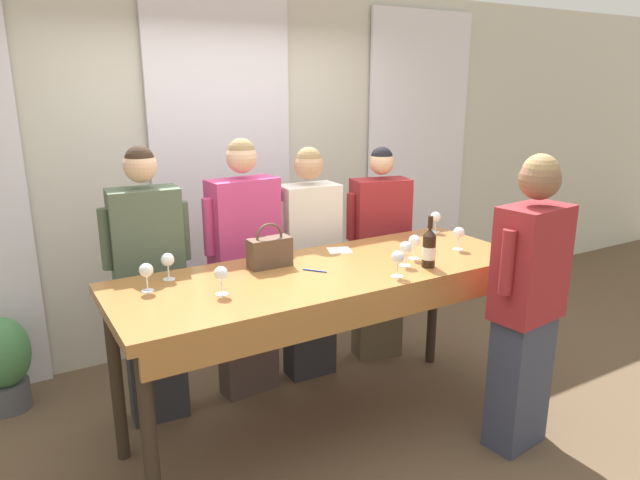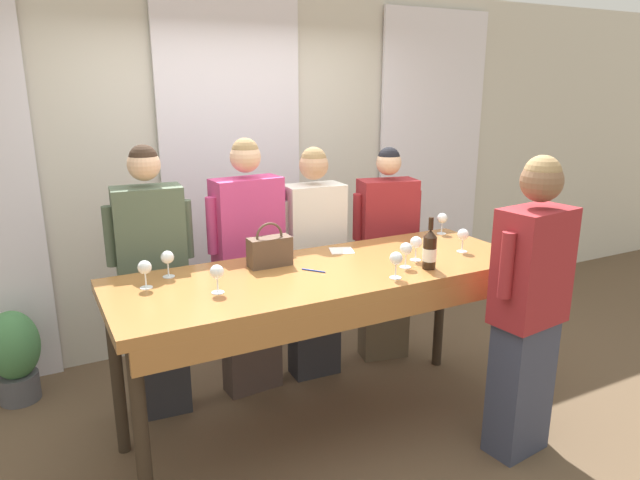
# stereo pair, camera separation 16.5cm
# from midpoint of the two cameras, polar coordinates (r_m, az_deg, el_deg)

# --- Properties ---
(ground_plane) EXTENTS (18.00, 18.00, 0.00)m
(ground_plane) POSITION_cam_midpoint_polar(r_m,az_deg,el_deg) (3.70, -0.63, -18.33)
(ground_plane) COLOR brown
(wall_back) EXTENTS (12.00, 0.06, 2.80)m
(wall_back) POSITION_cam_midpoint_polar(r_m,az_deg,el_deg) (4.59, -10.88, 6.94)
(wall_back) COLOR beige
(wall_back) RESTS_ON ground_plane
(curtain_panel_center) EXTENTS (1.13, 0.03, 2.69)m
(curtain_panel_center) POSITION_cam_midpoint_polar(r_m,az_deg,el_deg) (4.54, -10.56, 6.15)
(curtain_panel_center) COLOR white
(curtain_panel_center) RESTS_ON ground_plane
(curtain_panel_right) EXTENTS (1.13, 0.03, 2.69)m
(curtain_panel_right) POSITION_cam_midpoint_polar(r_m,az_deg,el_deg) (5.51, 8.89, 7.82)
(curtain_panel_right) COLOR white
(curtain_panel_right) RESTS_ON ground_plane
(tasting_bar) EXTENTS (2.43, 0.86, 1.04)m
(tasting_bar) POSITION_cam_midpoint_polar(r_m,az_deg,el_deg) (3.26, -0.48, -4.68)
(tasting_bar) COLOR #9E6633
(tasting_bar) RESTS_ON ground_plane
(wine_bottle) EXTENTS (0.08, 0.08, 0.30)m
(wine_bottle) POSITION_cam_midpoint_polar(r_m,az_deg,el_deg) (3.29, 9.45, -0.82)
(wine_bottle) COLOR black
(wine_bottle) RESTS_ON tasting_bar
(handbag) EXTENTS (0.25, 0.11, 0.26)m
(handbag) POSITION_cam_midpoint_polar(r_m,az_deg,el_deg) (3.28, -6.49, -1.14)
(handbag) COLOR brown
(handbag) RESTS_ON tasting_bar
(wine_glass_front_left) EXTENTS (0.07, 0.07, 0.15)m
(wine_glass_front_left) POSITION_cam_midpoint_polar(r_m,az_deg,el_deg) (3.67, 12.47, 0.64)
(wine_glass_front_left) COLOR white
(wine_glass_front_left) RESTS_ON tasting_bar
(wine_glass_front_mid) EXTENTS (0.07, 0.07, 0.15)m
(wine_glass_front_mid) POSITION_cam_midpoint_polar(r_m,az_deg,el_deg) (4.08, 10.35, 2.21)
(wine_glass_front_mid) COLOR white
(wine_glass_front_mid) RESTS_ON tasting_bar
(wine_glass_front_right) EXTENTS (0.07, 0.07, 0.15)m
(wine_glass_front_right) POSITION_cam_midpoint_polar(r_m,az_deg,el_deg) (3.43, 8.07, -0.20)
(wine_glass_front_right) COLOR white
(wine_glass_front_right) RESTS_ON tasting_bar
(wine_glass_center_left) EXTENTS (0.07, 0.07, 0.15)m
(wine_glass_center_left) POSITION_cam_midpoint_polar(r_m,az_deg,el_deg) (3.29, 7.15, -0.84)
(wine_glass_center_left) COLOR white
(wine_glass_center_left) RESTS_ON tasting_bar
(wine_glass_center_mid) EXTENTS (0.07, 0.07, 0.15)m
(wine_glass_center_mid) POSITION_cam_midpoint_polar(r_m,az_deg,el_deg) (3.17, -16.44, -2.01)
(wine_glass_center_mid) COLOR white
(wine_glass_center_mid) RESTS_ON tasting_bar
(wine_glass_center_right) EXTENTS (0.07, 0.07, 0.15)m
(wine_glass_center_right) POSITION_cam_midpoint_polar(r_m,az_deg,el_deg) (2.88, -11.50, -3.41)
(wine_glass_center_right) COLOR white
(wine_glass_center_right) RESTS_ON tasting_bar
(wine_glass_back_left) EXTENTS (0.07, 0.07, 0.15)m
(wine_glass_back_left) POSITION_cam_midpoint_polar(r_m,az_deg,el_deg) (3.10, 6.27, -1.82)
(wine_glass_back_left) COLOR white
(wine_glass_back_left) RESTS_ON tasting_bar
(wine_glass_back_mid) EXTENTS (0.07, 0.07, 0.15)m
(wine_glass_back_mid) POSITION_cam_midpoint_polar(r_m,az_deg,el_deg) (3.02, -18.49, -3.00)
(wine_glass_back_mid) COLOR white
(wine_glass_back_mid) RESTS_ON tasting_bar
(napkin) EXTENTS (0.18, 0.18, 0.00)m
(napkin) POSITION_cam_midpoint_polar(r_m,az_deg,el_deg) (3.59, 0.62, -1.05)
(napkin) COLOR white
(napkin) RESTS_ON tasting_bar
(pen) EXTENTS (0.10, 0.12, 0.01)m
(pen) POSITION_cam_midpoint_polar(r_m,az_deg,el_deg) (3.20, -2.01, -3.10)
(pen) COLOR #193399
(pen) RESTS_ON tasting_bar
(guest_olive_jacket) EXTENTS (0.52, 0.26, 1.72)m
(guest_olive_jacket) POSITION_cam_midpoint_polar(r_m,az_deg,el_deg) (3.61, -17.89, -4.40)
(guest_olive_jacket) COLOR #28282D
(guest_olive_jacket) RESTS_ON ground_plane
(guest_pink_top) EXTENTS (0.56, 0.24, 1.73)m
(guest_pink_top) POSITION_cam_midpoint_polar(r_m,az_deg,el_deg) (3.77, -8.71, -2.78)
(guest_pink_top) COLOR #473833
(guest_pink_top) RESTS_ON ground_plane
(guest_cream_sweater) EXTENTS (0.51, 0.25, 1.65)m
(guest_cream_sweater) POSITION_cam_midpoint_polar(r_m,az_deg,el_deg) (3.98, -2.27, -2.28)
(guest_cream_sweater) COLOR #28282D
(guest_cream_sweater) RESTS_ON ground_plane
(guest_striped_shirt) EXTENTS (0.53, 0.30, 1.62)m
(guest_striped_shirt) POSITION_cam_midpoint_polar(r_m,az_deg,el_deg) (4.29, 4.83, -1.34)
(guest_striped_shirt) COLOR brown
(guest_striped_shirt) RESTS_ON ground_plane
(host_pouring) EXTENTS (0.52, 0.29, 1.71)m
(host_pouring) POSITION_cam_midpoint_polar(r_m,az_deg,el_deg) (3.34, 18.68, -5.98)
(host_pouring) COLOR #383D51
(host_pouring) RESTS_ON ground_plane
(potted_plant) EXTENTS (0.33, 0.33, 0.63)m
(potted_plant) POSITION_cam_midpoint_polar(r_m,az_deg,el_deg) (4.28, -30.04, -10.45)
(potted_plant) COLOR #4C4C51
(potted_plant) RESTS_ON ground_plane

